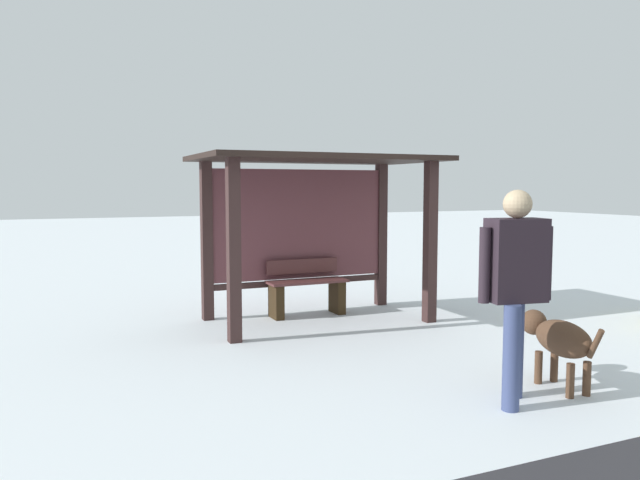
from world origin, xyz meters
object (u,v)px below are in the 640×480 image
bench_left_inside (307,290)px  dog (558,338)px  bus_shelter (310,201)px  person_walking (515,278)px

bench_left_inside → dog: 3.88m
dog → bus_shelter: bearing=103.5°
person_walking → bus_shelter: bearing=93.4°
bus_shelter → dog: bearing=-76.5°
bus_shelter → person_walking: bearing=-86.6°
bench_left_inside → person_walking: 4.01m
bus_shelter → person_walking: 3.85m
bench_left_inside → person_walking: person_walking is taller
person_walking → dog: size_ratio=1.80×
bus_shelter → person_walking: (0.22, -3.80, -0.56)m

